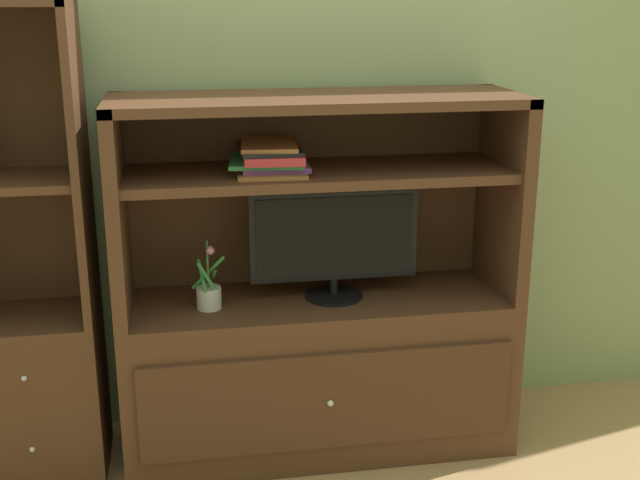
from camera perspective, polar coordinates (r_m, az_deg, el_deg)
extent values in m
cube|color=#8C9E6B|center=(3.38, -1.18, 10.38)|extent=(6.00, 0.10, 2.80)
cube|color=#4C2D1C|center=(3.35, -0.15, -9.06)|extent=(1.53, 0.50, 0.63)
cube|color=#462A19|center=(3.12, 0.67, -11.12)|extent=(1.40, 0.02, 0.38)
sphere|color=silver|center=(3.11, 0.72, -11.24)|extent=(0.02, 0.02, 0.02)
cube|color=#4C2D1C|center=(3.07, -13.86, 2.12)|extent=(0.05, 0.50, 0.79)
cube|color=#4C2D1C|center=(3.31, 12.57, 3.25)|extent=(0.05, 0.50, 0.79)
cube|color=#4C2D1C|center=(3.34, -0.86, 3.77)|extent=(1.53, 0.02, 0.79)
cube|color=#4C2D1C|center=(3.04, -0.16, 9.65)|extent=(1.53, 0.50, 0.04)
cube|color=#4C2D1C|center=(3.08, -0.16, 4.60)|extent=(1.43, 0.45, 0.04)
cylinder|color=black|center=(3.23, 0.96, -3.87)|extent=(0.23, 0.23, 0.01)
cylinder|color=black|center=(3.21, 0.96, -3.23)|extent=(0.03, 0.03, 0.06)
cube|color=black|center=(3.15, 0.98, 0.28)|extent=(0.65, 0.02, 0.35)
cube|color=black|center=(3.14, 1.03, 0.21)|extent=(0.61, 0.00, 0.31)
cylinder|color=beige|center=(3.13, -7.70, -3.98)|extent=(0.09, 0.09, 0.08)
cylinder|color=#3D6B33|center=(3.09, -7.79, -1.68)|extent=(0.01, 0.01, 0.18)
cube|color=#2D7A38|center=(3.10, -7.34, -2.36)|extent=(0.02, 0.09, 0.06)
cube|color=#2D7A38|center=(3.12, -7.76, -2.26)|extent=(0.13, 0.01, 0.13)
cube|color=#2D7A38|center=(3.10, -8.18, -2.45)|extent=(0.03, 0.10, 0.10)
cube|color=#2D7A38|center=(3.08, -7.86, -2.54)|extent=(0.07, 0.02, 0.11)
sphere|color=#C6729E|center=(3.06, -7.60, -0.73)|extent=(0.03, 0.03, 0.03)
sphere|color=#C6729E|center=(3.06, -7.64, -0.68)|extent=(0.03, 0.03, 0.03)
cube|color=#A56638|center=(3.05, -3.50, 4.90)|extent=(0.26, 0.35, 0.01)
cube|color=purple|center=(3.06, -3.20, 5.24)|extent=(0.25, 0.28, 0.02)
cube|color=#338C4C|center=(3.04, -3.69, 5.50)|extent=(0.30, 0.31, 0.01)
cube|color=red|center=(3.04, -3.31, 5.94)|extent=(0.23, 0.34, 0.03)
cube|color=black|center=(3.04, -3.58, 6.34)|extent=(0.22, 0.30, 0.01)
cube|color=#A56638|center=(3.04, -3.58, 6.60)|extent=(0.22, 0.30, 0.02)
cube|color=#4C2D1C|center=(3.36, -19.02, -9.98)|extent=(0.50, 0.39, 0.63)
sphere|color=silver|center=(3.12, -19.82, -9.00)|extent=(0.02, 0.02, 0.02)
sphere|color=silver|center=(3.25, -19.32, -13.53)|extent=(0.02, 0.02, 0.02)
cube|color=#4C2D1C|center=(3.05, -16.26, 5.14)|extent=(0.03, 0.39, 1.13)
cube|color=#4C2D1C|center=(3.26, -20.02, 5.53)|extent=(0.50, 0.02, 1.13)
cube|color=#4C2D1C|center=(3.09, -20.47, 3.84)|extent=(0.44, 0.35, 0.03)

